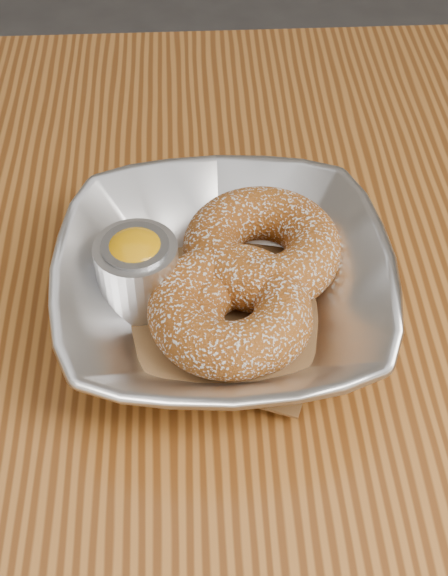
{
  "coord_description": "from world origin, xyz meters",
  "views": [
    {
      "loc": [
        0.01,
        -0.36,
        1.18
      ],
      "look_at": [
        0.03,
        0.01,
        0.78
      ],
      "focal_mm": 50.0,
      "sensor_mm": 36.0,
      "label": 1
    }
  ],
  "objects_px": {
    "serving_bowl": "(224,290)",
    "donut_front": "(230,309)",
    "table": "(188,405)",
    "ramekin": "(137,268)",
    "donut_extra": "(245,318)",
    "donut_back": "(262,247)"
  },
  "relations": [
    {
      "from": "serving_bowl",
      "to": "ramekin",
      "type": "bearing_deg",
      "value": 165.94
    },
    {
      "from": "serving_bowl",
      "to": "donut_back",
      "type": "height_order",
      "value": "serving_bowl"
    },
    {
      "from": "serving_bowl",
      "to": "donut_back",
      "type": "bearing_deg",
      "value": 52.62
    },
    {
      "from": "serving_bowl",
      "to": "donut_extra",
      "type": "relative_size",
      "value": 2.5
    },
    {
      "from": "table",
      "to": "donut_front",
      "type": "xyz_separation_m",
      "value": [
        0.03,
        -0.01,
        0.13
      ]
    },
    {
      "from": "serving_bowl",
      "to": "donut_extra",
      "type": "bearing_deg",
      "value": -62.59
    },
    {
      "from": "serving_bowl",
      "to": "donut_front",
      "type": "bearing_deg",
      "value": -81.73
    },
    {
      "from": "serving_bowl",
      "to": "ramekin",
      "type": "height_order",
      "value": "ramekin"
    },
    {
      "from": "serving_bowl",
      "to": "ramekin",
      "type": "distance_m",
      "value": 0.06
    },
    {
      "from": "donut_front",
      "to": "ramekin",
      "type": "xyz_separation_m",
      "value": [
        -0.06,
        0.03,
        0.01
      ]
    },
    {
      "from": "table",
      "to": "donut_extra",
      "type": "xyz_separation_m",
      "value": [
        0.04,
        -0.02,
        0.13
      ]
    },
    {
      "from": "donut_back",
      "to": "ramekin",
      "type": "relative_size",
      "value": 1.98
    },
    {
      "from": "donut_front",
      "to": "serving_bowl",
      "type": "bearing_deg",
      "value": 98.27
    },
    {
      "from": "table",
      "to": "donut_extra",
      "type": "height_order",
      "value": "donut_extra"
    },
    {
      "from": "table",
      "to": "donut_back",
      "type": "height_order",
      "value": "donut_back"
    },
    {
      "from": "donut_back",
      "to": "donut_front",
      "type": "xyz_separation_m",
      "value": [
        -0.03,
        -0.06,
        -0.0
      ]
    },
    {
      "from": "ramekin",
      "to": "donut_back",
      "type": "bearing_deg",
      "value": 14.9
    },
    {
      "from": "serving_bowl",
      "to": "ramekin",
      "type": "relative_size",
      "value": 4.0
    },
    {
      "from": "donut_back",
      "to": "serving_bowl",
      "type": "bearing_deg",
      "value": -127.38
    },
    {
      "from": "donut_front",
      "to": "donut_back",
      "type": "bearing_deg",
      "value": 65.15
    },
    {
      "from": "table",
      "to": "ramekin",
      "type": "distance_m",
      "value": 0.14
    },
    {
      "from": "donut_extra",
      "to": "donut_front",
      "type": "bearing_deg",
      "value": 151.8
    }
  ]
}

